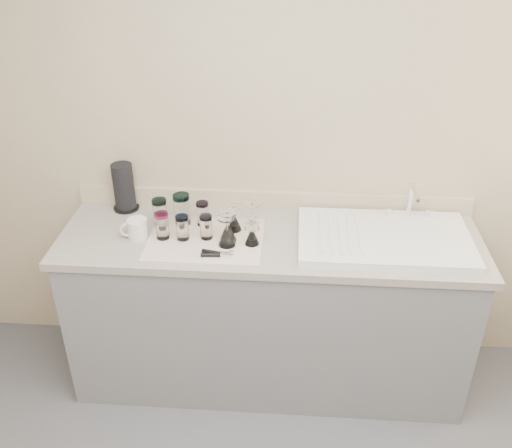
# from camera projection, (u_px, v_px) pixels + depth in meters

# --- Properties ---
(room_envelope) EXTENTS (3.54, 3.50, 2.52)m
(room_envelope) POSITION_uv_depth(u_px,v_px,m) (248.00, 267.00, 1.41)
(room_envelope) COLOR #4E4E53
(room_envelope) RESTS_ON ground
(counter_unit) EXTENTS (2.06, 0.62, 0.90)m
(counter_unit) POSITION_uv_depth(u_px,v_px,m) (269.00, 309.00, 3.00)
(counter_unit) COLOR slate
(counter_unit) RESTS_ON ground
(sink_unit) EXTENTS (0.82, 0.50, 0.22)m
(sink_unit) POSITION_uv_depth(u_px,v_px,m) (385.00, 238.00, 2.73)
(sink_unit) COLOR white
(sink_unit) RESTS_ON counter_unit
(dish_towel) EXTENTS (0.55, 0.42, 0.01)m
(dish_towel) POSITION_uv_depth(u_px,v_px,m) (205.00, 239.00, 2.75)
(dish_towel) COLOR white
(dish_towel) RESTS_ON counter_unit
(tumbler_teal) EXTENTS (0.07, 0.07, 0.15)m
(tumbler_teal) POSITION_uv_depth(u_px,v_px,m) (160.00, 213.00, 2.82)
(tumbler_teal) COLOR white
(tumbler_teal) RESTS_ON dish_towel
(tumbler_cyan) EXTENTS (0.08, 0.08, 0.16)m
(tumbler_cyan) POSITION_uv_depth(u_px,v_px,m) (182.00, 209.00, 2.83)
(tumbler_cyan) COLOR white
(tumbler_cyan) RESTS_ON dish_towel
(tumbler_purple) EXTENTS (0.06, 0.06, 0.12)m
(tumbler_purple) POSITION_uv_depth(u_px,v_px,m) (203.00, 213.00, 2.83)
(tumbler_purple) COLOR white
(tumbler_purple) RESTS_ON dish_towel
(tumbler_magenta) EXTENTS (0.07, 0.07, 0.13)m
(tumbler_magenta) POSITION_uv_depth(u_px,v_px,m) (162.00, 225.00, 2.72)
(tumbler_magenta) COLOR white
(tumbler_magenta) RESTS_ON dish_towel
(tumbler_blue) EXTENTS (0.06, 0.06, 0.12)m
(tumbler_blue) POSITION_uv_depth(u_px,v_px,m) (182.00, 227.00, 2.71)
(tumbler_blue) COLOR white
(tumbler_blue) RESTS_ON dish_towel
(tumbler_lavender) EXTENTS (0.06, 0.06, 0.12)m
(tumbler_lavender) POSITION_uv_depth(u_px,v_px,m) (206.00, 227.00, 2.72)
(tumbler_lavender) COLOR white
(tumbler_lavender) RESTS_ON dish_towel
(tumbler_extra) EXTENTS (0.08, 0.08, 0.15)m
(tumbler_extra) POSITION_uv_depth(u_px,v_px,m) (181.00, 208.00, 2.85)
(tumbler_extra) COLOR white
(tumbler_extra) RESTS_ON dish_towel
(goblet_back_left) EXTENTS (0.07, 0.07, 0.13)m
(goblet_back_left) POSITION_uv_depth(u_px,v_px,m) (234.00, 222.00, 2.80)
(goblet_back_left) COLOR white
(goblet_back_left) RESTS_ON dish_towel
(goblet_back_right) EXTENTS (0.08, 0.08, 0.14)m
(goblet_back_right) POSITION_uv_depth(u_px,v_px,m) (252.00, 220.00, 2.80)
(goblet_back_right) COLOR white
(goblet_back_right) RESTS_ON dish_towel
(goblet_front_left) EXTENTS (0.08, 0.08, 0.15)m
(goblet_front_left) POSITION_uv_depth(u_px,v_px,m) (227.00, 235.00, 2.68)
(goblet_front_left) COLOR white
(goblet_front_left) RESTS_ON dish_towel
(goblet_front_right) EXTENTS (0.07, 0.07, 0.13)m
(goblet_front_right) POSITION_uv_depth(u_px,v_px,m) (252.00, 236.00, 2.69)
(goblet_front_right) COLOR white
(goblet_front_right) RESTS_ON dish_towel
(goblet_extra) EXTENTS (0.08, 0.08, 0.15)m
(goblet_extra) POSITION_uv_depth(u_px,v_px,m) (228.00, 231.00, 2.71)
(goblet_extra) COLOR white
(goblet_extra) RESTS_ON dish_towel
(can_opener) EXTENTS (0.15, 0.06, 0.02)m
(can_opener) POSITION_uv_depth(u_px,v_px,m) (217.00, 254.00, 2.61)
(can_opener) COLOR silver
(can_opener) RESTS_ON dish_towel
(white_mug) EXTENTS (0.15, 0.12, 0.10)m
(white_mug) POSITION_uv_depth(u_px,v_px,m) (137.00, 229.00, 2.75)
(white_mug) COLOR silver
(white_mug) RESTS_ON counter_unit
(paper_towel_roll) EXTENTS (0.14, 0.14, 0.25)m
(paper_towel_roll) POSITION_uv_depth(u_px,v_px,m) (124.00, 188.00, 2.96)
(paper_towel_roll) COLOR black
(paper_towel_roll) RESTS_ON counter_unit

